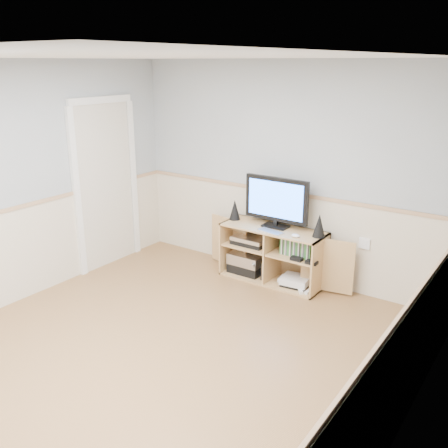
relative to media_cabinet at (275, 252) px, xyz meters
The scene contains 11 objects.
room 2.12m from the media_cabinet, 91.90° to the right, with size 4.04×4.54×2.54m.
media_cabinet is the anchor object (origin of this frame).
monitor 0.63m from the media_cabinet, 90.00° to the right, with size 0.78×0.18×0.58m.
speaker_left 0.70m from the media_cabinet, behind, with size 0.13×0.13×0.24m, color black.
speaker_right 0.71m from the media_cabinet, ahead, with size 0.14×0.14×0.26m, color black.
keyboard 0.38m from the media_cabinet, 78.29° to the right, with size 0.30×0.12×0.01m, color silver.
mouse 0.53m from the media_cabinet, 28.75° to the right, with size 0.10×0.06×0.04m, color white.
av_components 0.35m from the media_cabinet, behind, with size 0.50×0.31×0.47m.
game_consoles 0.41m from the media_cabinet, 12.10° to the right, with size 0.46×0.30×0.11m.
game_cases 0.37m from the media_cabinet, 12.92° to the right, with size 0.38×0.14×0.19m, color #3F8C3F.
wall_outlet 1.05m from the media_cabinet, 10.48° to the left, with size 0.12×0.03×0.12m, color white.
Camera 1 is at (2.64, -2.78, 2.47)m, focal length 40.00 mm.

